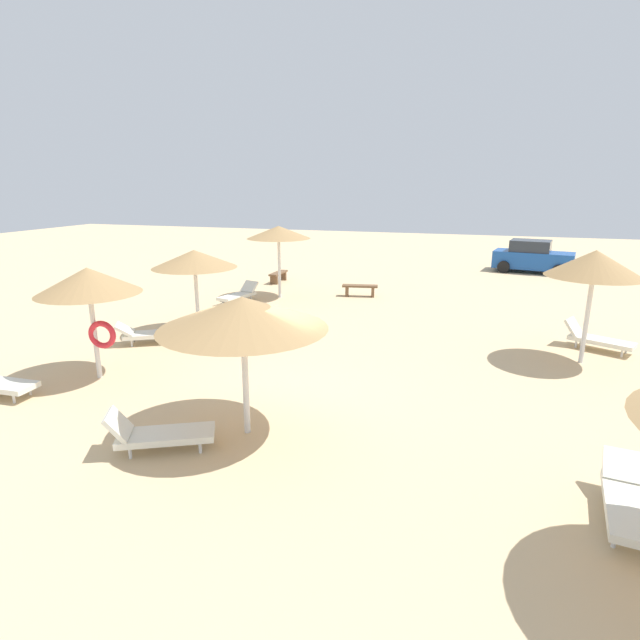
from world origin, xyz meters
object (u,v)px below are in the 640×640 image
object	(u,v)px
parasol_3	(243,313)
bench_1	(360,288)
parasol_2	(595,264)
lounger_1	(148,334)
parked_car	(532,257)
parasol_4	(88,282)
lounger_3	(158,434)
lounger_2	(596,339)
lounger_0	(239,294)
lounger_5	(629,500)
parasol_1	(194,259)
parasol_0	(279,233)
bench_0	(278,275)

from	to	relation	value
parasol_3	bench_1	world-z (taller)	parasol_3
parasol_2	parasol_3	xyz separation A→B (m)	(-6.89, -6.25, -0.29)
lounger_1	parked_car	bearing A→B (deg)	54.34
parasol_4	lounger_3	world-z (taller)	parasol_4
parasol_3	parasol_2	bearing A→B (deg)	42.23
lounger_3	lounger_2	bearing A→B (deg)	44.90
parasol_2	parasol_4	size ratio (longest dim) A/B	1.10
lounger_0	lounger_5	bearing A→B (deg)	-43.13
parasol_2	lounger_1	world-z (taller)	parasol_2
lounger_2	parked_car	size ratio (longest dim) A/B	0.46
lounger_1	lounger_5	distance (m)	12.60
parasol_2	parasol_4	xyz separation A→B (m)	(-11.63, -4.76, -0.26)
parasol_1	parasol_4	world-z (taller)	parasol_4
parasol_3	lounger_0	size ratio (longest dim) A/B	1.59
lounger_0	parasol_2	bearing A→B (deg)	-17.11
parasol_1	parked_car	bearing A→B (deg)	54.12
parasol_3	lounger_5	size ratio (longest dim) A/B	1.59
lounger_2	parasol_3	bearing A→B (deg)	-134.59
parked_car	parasol_0	bearing A→B (deg)	-137.40
parasol_2	parked_car	world-z (taller)	parasol_2
parasol_0	parasol_3	size ratio (longest dim) A/B	0.95
parasol_0	lounger_0	size ratio (longest dim) A/B	1.51
bench_0	parked_car	bearing A→B (deg)	29.19
lounger_1	lounger_5	xyz separation A→B (m)	(11.58, -4.95, -0.00)
parasol_2	bench_1	xyz separation A→B (m)	(-7.53, 6.20, -2.33)
parasol_4	parasol_1	bearing A→B (deg)	84.51
parasol_1	bench_1	world-z (taller)	parasol_1
lounger_1	parasol_2	bearing A→B (deg)	9.63
lounger_1	lounger_5	bearing A→B (deg)	-23.14
bench_0	lounger_3	bearing A→B (deg)	-75.82
lounger_2	bench_0	distance (m)	14.33
parasol_1	parasol_4	bearing A→B (deg)	-95.49
lounger_1	lounger_5	size ratio (longest dim) A/B	1.00
lounger_0	lounger_5	distance (m)	15.64
parasol_0	parasol_4	bearing A→B (deg)	-95.38
lounger_0	lounger_5	xyz separation A→B (m)	(11.41, -10.69, -0.01)
parasol_1	bench_1	size ratio (longest dim) A/B	1.74
parked_car	lounger_5	bearing A→B (deg)	-91.39
parasol_0	parasol_2	xyz separation A→B (m)	(10.71, -5.00, -0.04)
parasol_2	bench_0	xyz separation A→B (m)	(-12.03, 8.12, -2.33)
parasol_3	parked_car	bearing A→B (deg)	71.94
lounger_3	parked_car	distance (m)	23.62
parked_car	parasol_2	bearing A→B (deg)	-89.93
parasol_1	lounger_2	size ratio (longest dim) A/B	1.39
parasol_2	parked_car	distance (m)	14.94
parasol_0	parasol_3	distance (m)	11.89
parked_car	parasol_3	bearing A→B (deg)	-108.06
parasol_3	lounger_2	world-z (taller)	parasol_3
parasol_2	lounger_5	world-z (taller)	parasol_2
lounger_0	bench_0	size ratio (longest dim) A/B	1.32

